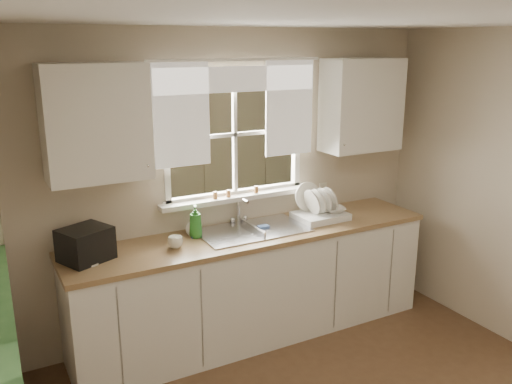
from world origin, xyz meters
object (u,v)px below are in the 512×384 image
cup (175,242)px  black_appliance (86,244)px  soap_bottle_a (195,221)px  dish_rack (320,211)px

cup → black_appliance: (-0.63, 0.08, 0.07)m
soap_bottle_a → black_appliance: (-0.85, -0.06, -0.02)m
cup → black_appliance: 0.64m
soap_bottle_a → cup: 0.27m
cup → dish_rack: bearing=-8.2°
black_appliance → dish_rack: bearing=-24.9°
dish_rack → cup: (-1.33, -0.05, -0.03)m
dish_rack → cup: dish_rack is taller
soap_bottle_a → black_appliance: soap_bottle_a is taller
cup → black_appliance: black_appliance is taller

